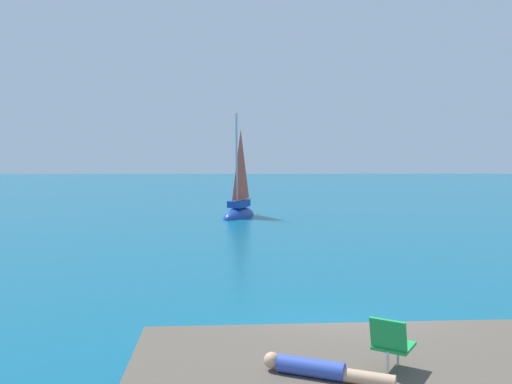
# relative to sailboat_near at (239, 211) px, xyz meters

# --- Properties ---
(ground_plane) EXTENTS (160.00, 160.00, 0.00)m
(ground_plane) POSITION_rel_sailboat_near_xyz_m (2.43, -21.76, -0.37)
(ground_plane) COLOR #0F5675
(boulder_seaward) EXTENTS (1.22, 0.96, 0.76)m
(boulder_seaward) POSITION_rel_sailboat_near_xyz_m (5.11, -23.11, -0.37)
(boulder_seaward) COLOR brown
(boulder_seaward) RESTS_ON ground
(boulder_inland) EXTENTS (1.25, 1.39, 0.68)m
(boulder_inland) POSITION_rel_sailboat_near_xyz_m (-0.65, -23.26, -0.37)
(boulder_inland) COLOR #4C513B
(boulder_inland) RESTS_ON ground
(sailboat_near) EXTENTS (2.55, 3.77, 6.82)m
(sailboat_near) POSITION_rel_sailboat_near_xyz_m (0.00, 0.00, 0.00)
(sailboat_near) COLOR #193D99
(sailboat_near) RESTS_ON ground
(person_sunbather) EXTENTS (1.67, 0.82, 0.25)m
(person_sunbather) POSITION_rel_sailboat_near_xyz_m (1.50, -25.74, 0.84)
(person_sunbather) COLOR #334CB2
(person_sunbather) RESTS_ON shore_ledge
(beach_chair) EXTENTS (0.72, 0.76, 0.80)m
(beach_chair) POSITION_rel_sailboat_near_xyz_m (2.46, -25.62, 1.17)
(beach_chair) COLOR green
(beach_chair) RESTS_ON shore_ledge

